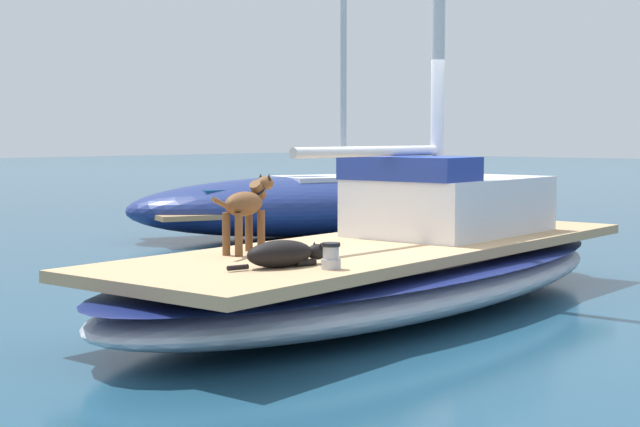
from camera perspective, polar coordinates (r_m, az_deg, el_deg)
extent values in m
plane|color=navy|center=(9.64, 3.98, -5.63)|extent=(120.00, 120.00, 0.00)
ellipsoid|color=#B2B7C1|center=(9.60, 3.99, -3.99)|extent=(2.88, 7.32, 0.56)
ellipsoid|color=navy|center=(9.57, 4.00, -2.92)|extent=(2.90, 7.36, 0.08)
cube|color=tan|center=(9.55, 4.00, -2.03)|extent=(2.40, 6.72, 0.10)
cylinder|color=silver|center=(9.36, 3.05, 3.67)|extent=(0.10, 2.20, 0.10)
cube|color=silver|center=(10.52, 7.74, 0.47)|extent=(1.52, 2.27, 0.60)
cube|color=navy|center=(9.87, 5.26, 2.66)|extent=(1.37, 0.77, 0.24)
ellipsoid|color=brown|center=(8.64, -4.51, 0.57)|extent=(0.33, 0.56, 0.22)
cylinder|color=brown|center=(8.85, -4.21, -1.00)|extent=(0.07, 0.07, 0.38)
cylinder|color=brown|center=(8.78, -3.49, -1.04)|extent=(0.07, 0.07, 0.38)
cylinder|color=brown|center=(8.55, -5.54, -1.20)|extent=(0.07, 0.07, 0.38)
cylinder|color=brown|center=(8.48, -4.81, -1.25)|extent=(0.07, 0.07, 0.38)
cylinder|color=brown|center=(8.83, -3.68, 1.38)|extent=(0.15, 0.21, 0.19)
ellipsoid|color=brown|center=(8.93, -3.27, 1.78)|extent=(0.18, 0.24, 0.13)
cone|color=black|center=(8.95, -3.51, 2.17)|extent=(0.05, 0.05, 0.06)
cone|color=black|center=(8.90, -3.02, 2.16)|extent=(0.05, 0.05, 0.06)
torus|color=black|center=(8.83, -3.68, 1.38)|extent=(0.16, 0.14, 0.10)
cylinder|color=brown|center=(8.34, -5.88, 0.62)|extent=(0.09, 0.23, 0.12)
ellipsoid|color=black|center=(7.76, -2.38, -2.38)|extent=(0.39, 0.64, 0.22)
ellipsoid|color=black|center=(7.96, -0.15, -2.27)|extent=(0.17, 0.22, 0.13)
cone|color=black|center=(7.99, -0.33, -1.84)|extent=(0.05, 0.05, 0.05)
cone|color=black|center=(7.92, 0.04, -1.90)|extent=(0.05, 0.05, 0.05)
cylinder|color=black|center=(7.93, -1.34, -2.81)|extent=(0.09, 0.19, 0.06)
cylinder|color=black|center=(7.83, -0.85, -2.90)|extent=(0.09, 0.19, 0.06)
cylinder|color=black|center=(7.56, -4.86, -3.19)|extent=(0.08, 0.18, 0.04)
cylinder|color=#B7B7BC|center=(7.66, 0.65, -2.99)|extent=(0.16, 0.16, 0.08)
cylinder|color=#B7B7BC|center=(7.65, 0.65, -2.32)|extent=(0.13, 0.13, 0.10)
cylinder|color=black|center=(7.64, 0.65, -1.84)|extent=(0.15, 0.15, 0.03)
torus|color=beige|center=(9.11, -2.49, -1.89)|extent=(0.32, 0.32, 0.04)
ellipsoid|color=navy|center=(16.63, -0.60, 0.47)|extent=(4.53, 6.84, 1.02)
cube|color=#A37A51|center=(16.63, -0.60, 0.27)|extent=(3.86, 6.07, 0.08)
cube|color=silver|center=(16.83, 0.88, 1.35)|extent=(1.90, 2.26, 0.52)
cube|color=navy|center=(16.16, -4.20, 0.91)|extent=(1.79, 2.22, 0.36)
cylinder|color=silver|center=(16.92, 1.38, 9.00)|extent=(0.12, 0.12, 5.11)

